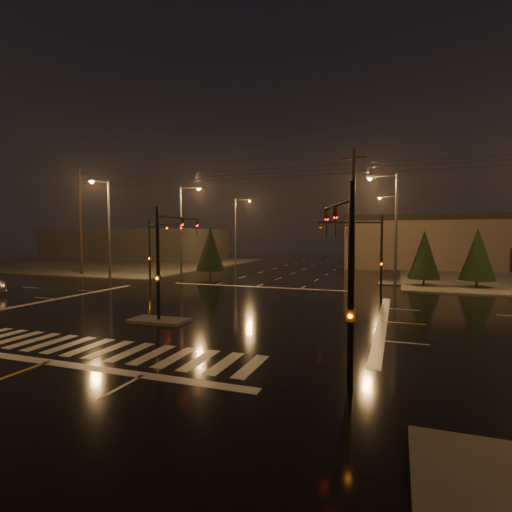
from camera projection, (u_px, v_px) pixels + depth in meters
The scene contains 21 objects.
ground at pixel (195, 309), 24.56m from camera, with size 140.00×140.00×0.00m, color black.
sidewalk_nw at pixel (117, 263), 62.85m from camera, with size 36.00×36.00×0.12m, color #4A4742.
median_island at pixel (159, 320), 20.79m from camera, with size 3.00×1.60×0.15m, color #4A4742.
crosswalk at pixel (89, 347), 16.10m from camera, with size 15.00×2.60×0.01m, color beige.
stop_bar_near at pixel (48, 362), 14.21m from camera, with size 16.00×0.50×0.01m, color beige.
stop_bar_far at pixel (256, 287), 34.90m from camera, with size 16.00×0.50×0.01m, color beige.
commercial_block at pixel (137, 244), 75.67m from camera, with size 30.00×18.00×5.60m, color #3A3733.
signal_mast_median at pixel (168, 249), 21.48m from camera, with size 0.25×4.59×6.00m.
signal_mast_ne at pixel (368, 245), 30.70m from camera, with size 4.84×1.86×6.00m.
signal_mast_nw at pixel (156, 243), 37.08m from camera, with size 4.84×1.86×6.00m.
signal_mast_se at pixel (345, 263), 11.76m from camera, with size 1.55×3.87×6.00m.
streetlight_1 at pixel (183, 224), 44.94m from camera, with size 2.77×0.32×10.00m.
streetlight_2 at pixel (237, 227), 59.99m from camera, with size 2.77×0.32×10.00m.
streetlight_3 at pixel (392, 221), 35.55m from camera, with size 2.77×0.32×10.00m.
streetlight_4 at pixel (394, 226), 54.36m from camera, with size 2.77×0.32×10.00m.
streetlight_5 at pixel (107, 222), 40.15m from camera, with size 0.32×2.77×10.00m.
utility_pole_0 at pixel (80, 221), 44.79m from camera, with size 2.20×0.32×12.00m.
utility_pole_1 at pixel (354, 217), 34.72m from camera, with size 2.20×0.32×12.00m.
conifer_0 at pixel (424, 255), 35.01m from camera, with size 2.71×2.71×4.93m.
conifer_1 at pixel (478, 254), 33.75m from camera, with size 2.87×2.87×5.18m.
conifer_3 at pixel (210, 248), 43.07m from camera, with size 3.06×3.06×5.49m.
Camera 1 is at (11.71, -21.68, 4.52)m, focal length 28.00 mm.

